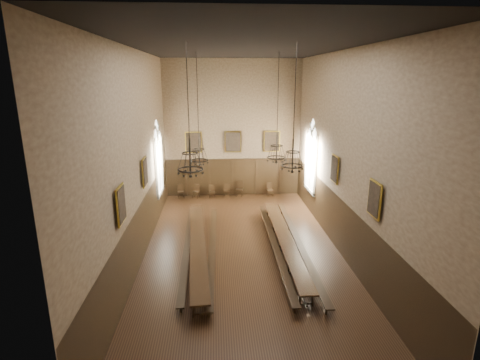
{
  "coord_description": "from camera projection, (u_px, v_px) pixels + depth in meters",
  "views": [
    {
      "loc": [
        -1.18,
        -15.63,
        7.84
      ],
      "look_at": [
        -0.03,
        1.5,
        3.11
      ],
      "focal_mm": 28.0,
      "sensor_mm": 36.0,
      "label": 1
    }
  ],
  "objects": [
    {
      "name": "window_left",
      "position": [
        158.0,
        158.0,
        21.3
      ],
      "size": [
        0.2,
        2.2,
        4.6
      ],
      "primitive_type": null,
      "color": "white",
      "rests_on": "wall_left"
    },
    {
      "name": "chair_2",
      "position": [
        212.0,
        194.0,
        25.18
      ],
      "size": [
        0.4,
        0.4,
        0.87
      ],
      "rotation": [
        0.0,
        0.0,
        0.03
      ],
      "color": "black",
      "rests_on": "floor"
    },
    {
      "name": "portrait_right_0",
      "position": [
        335.0,
        169.0,
        17.46
      ],
      "size": [
        0.12,
        1.0,
        1.3
      ],
      "color": "#A98828",
      "rests_on": "wall_right"
    },
    {
      "name": "bench_right_inner",
      "position": [
        274.0,
        246.0,
        17.33
      ],
      "size": [
        0.4,
        10.22,
        0.46
      ],
      "rotation": [
        0.0,
        0.0,
        -0.01
      ],
      "color": "black",
      "rests_on": "floor"
    },
    {
      "name": "portrait_back_1",
      "position": [
        233.0,
        142.0,
        24.76
      ],
      "size": [
        1.1,
        0.12,
        1.4
      ],
      "color": "#A98828",
      "rests_on": "wall_back"
    },
    {
      "name": "wall_right",
      "position": [
        346.0,
        156.0,
        16.29
      ],
      "size": [
        0.02,
        18.0,
        9.0
      ],
      "primitive_type": "cube",
      "color": "#826B50",
      "rests_on": "ground"
    },
    {
      "name": "chair_3",
      "position": [
        227.0,
        193.0,
        25.31
      ],
      "size": [
        0.42,
        0.42,
        0.88
      ],
      "rotation": [
        0.0,
        0.0,
        -0.1
      ],
      "color": "black",
      "rests_on": "floor"
    },
    {
      "name": "portrait_left_1",
      "position": [
        121.0,
        205.0,
        12.56
      ],
      "size": [
        0.12,
        1.0,
        1.3
      ],
      "color": "#A98828",
      "rests_on": "wall_left"
    },
    {
      "name": "wall_left",
      "position": [
        136.0,
        159.0,
        15.71
      ],
      "size": [
        0.02,
        18.0,
        9.0
      ],
      "primitive_type": "cube",
      "color": "#826B50",
      "rests_on": "ground"
    },
    {
      "name": "chandelier_front_left",
      "position": [
        190.0,
        162.0,
        13.68
      ],
      "size": [
        0.95,
        0.95,
        4.61
      ],
      "color": "black",
      "rests_on": "ceiling"
    },
    {
      "name": "table_left",
      "position": [
        198.0,
        249.0,
        16.8
      ],
      "size": [
        1.25,
        9.84,
        0.77
      ],
      "rotation": [
        0.0,
        0.0,
        0.06
      ],
      "color": "black",
      "rests_on": "floor"
    },
    {
      "name": "wall_back",
      "position": [
        233.0,
        130.0,
        24.67
      ],
      "size": [
        9.0,
        0.02,
        9.0
      ],
      "primitive_type": "cube",
      "color": "#826B50",
      "rests_on": "ground"
    },
    {
      "name": "chandelier_back_right",
      "position": [
        277.0,
        151.0,
        18.69
      ],
      "size": [
        0.94,
        0.94,
        5.23
      ],
      "color": "black",
      "rests_on": "ceiling"
    },
    {
      "name": "window_right",
      "position": [
        311.0,
        156.0,
        21.87
      ],
      "size": [
        0.2,
        2.2,
        4.6
      ],
      "primitive_type": null,
      "color": "white",
      "rests_on": "wall_right"
    },
    {
      "name": "wall_front",
      "position": [
        277.0,
        253.0,
        7.34
      ],
      "size": [
        9.0,
        0.02,
        9.0
      ],
      "primitive_type": "cube",
      "color": "#826B50",
      "rests_on": "ground"
    },
    {
      "name": "chair_4",
      "position": [
        239.0,
        192.0,
        25.42
      ],
      "size": [
        0.54,
        0.54,
        1.02
      ],
      "rotation": [
        0.0,
        0.0,
        -0.23
      ],
      "color": "black",
      "rests_on": "floor"
    },
    {
      "name": "chair_6",
      "position": [
        270.0,
        192.0,
        25.52
      ],
      "size": [
        0.44,
        0.44,
        0.9
      ],
      "rotation": [
        0.0,
        0.0,
        0.13
      ],
      "color": "black",
      "rests_on": "floor"
    },
    {
      "name": "chair_1",
      "position": [
        196.0,
        194.0,
        25.1
      ],
      "size": [
        0.51,
        0.51,
        0.91
      ],
      "rotation": [
        0.0,
        0.0,
        -0.34
      ],
      "color": "black",
      "rests_on": "floor"
    },
    {
      "name": "portrait_back_2",
      "position": [
        272.0,
        141.0,
        24.92
      ],
      "size": [
        1.1,
        0.12,
        1.4
      ],
      "color": "#A98828",
      "rests_on": "wall_back"
    },
    {
      "name": "table_right",
      "position": [
        285.0,
        245.0,
        17.24
      ],
      "size": [
        0.7,
        9.46,
        0.74
      ],
      "rotation": [
        0.0,
        0.0,
        -0.0
      ],
      "color": "black",
      "rests_on": "floor"
    },
    {
      "name": "ceiling",
      "position": [
        243.0,
        46.0,
        14.8
      ],
      "size": [
        9.0,
        18.0,
        0.02
      ],
      "primitive_type": "cube",
      "color": "black",
      "rests_on": "ground"
    },
    {
      "name": "chandelier_front_right",
      "position": [
        293.0,
        158.0,
        13.75
      ],
      "size": [
        0.81,
        0.81,
        4.47
      ],
      "color": "black",
      "rests_on": "ceiling"
    },
    {
      "name": "chair_0",
      "position": [
        181.0,
        194.0,
        25.1
      ],
      "size": [
        0.48,
        0.48,
        0.91
      ],
      "rotation": [
        0.0,
        0.0,
        0.22
      ],
      "color": "black",
      "rests_on": "floor"
    },
    {
      "name": "wainscot_panelling",
      "position": [
        243.0,
        228.0,
        16.87
      ],
      "size": [
        9.0,
        18.0,
        2.5
      ],
      "primitive_type": null,
      "color": "black",
      "rests_on": "floor"
    },
    {
      "name": "portrait_left_0",
      "position": [
        145.0,
        172.0,
        16.89
      ],
      "size": [
        0.12,
        1.0,
        1.3
      ],
      "color": "#A98828",
      "rests_on": "wall_left"
    },
    {
      "name": "chandelier_back_left",
      "position": [
        199.0,
        153.0,
        18.3
      ],
      "size": [
        0.86,
        0.86,
        5.27
      ],
      "color": "black",
      "rests_on": "ceiling"
    },
    {
      "name": "bench_left_outer",
      "position": [
        187.0,
        249.0,
        17.07
      ],
      "size": [
        0.47,
        9.6,
        0.43
      ],
      "rotation": [
        0.0,
        0.0,
        0.02
      ],
      "color": "black",
      "rests_on": "floor"
    },
    {
      "name": "bench_left_inner",
      "position": [
        212.0,
        249.0,
        16.98
      ],
      "size": [
        0.48,
        9.92,
        0.45
      ],
      "rotation": [
        0.0,
        0.0,
        -0.02
      ],
      "color": "black",
      "rests_on": "floor"
    },
    {
      "name": "bench_right_outer",
      "position": [
        298.0,
        245.0,
        17.42
      ],
      "size": [
        0.52,
        10.61,
        0.48
      ],
      "rotation": [
        0.0,
        0.0,
        -0.02
      ],
      "color": "black",
      "rests_on": "floor"
    },
    {
      "name": "floor",
      "position": [
        243.0,
        254.0,
        17.2
      ],
      "size": [
        9.0,
        18.0,
        0.02
      ],
      "primitive_type": "cube",
      "color": "black",
      "rests_on": "ground"
    },
    {
      "name": "portrait_right_1",
      "position": [
        375.0,
        199.0,
        13.13
      ],
      "size": [
        0.12,
        1.0,
        1.3
      ],
      "color": "#A98828",
      "rests_on": "wall_right"
    },
    {
      "name": "portrait_back_0",
      "position": [
        193.0,
        142.0,
        24.59
      ],
      "size": [
        1.1,
        0.12,
        1.4
      ],
      "color": "#A98828",
      "rests_on": "wall_back"
    }
  ]
}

